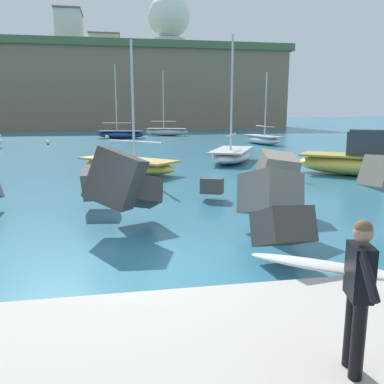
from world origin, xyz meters
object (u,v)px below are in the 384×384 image
Objects in this scene: boat_near_centre at (167,131)px; boat_far_left at (262,139)px; boat_near_left at (128,165)px; mooring_buoy_inner at (48,142)px; boat_mid_right at (121,134)px; station_building_west at (69,29)px; surfer_with_board at (352,282)px; boat_mid_left at (358,161)px; station_building_central at (105,48)px; mooring_buoy_outer at (111,155)px; mooring_buoy_middle at (107,137)px; boat_mid_centre at (232,155)px; radar_dome at (169,21)px.

boat_near_centre is 1.21× the size of boat_far_left.
boat_near_left is 20.75m from mooring_buoy_inner.
station_building_west is (-8.24, 32.09, 17.11)m from boat_mid_right.
boat_mid_right is 10.26m from mooring_buoy_inner.
mooring_buoy_inner is at bearing 103.90° from surfer_with_board.
station_building_central is (-13.82, 81.02, 16.56)m from boat_mid_left.
boat_mid_left is at bearing -80.32° from station_building_central.
boat_near_centre reaches higher than boat_mid_left.
station_building_central is at bearing 91.96° from boat_near_left.
boat_mid_right is at bearing 110.67° from boat_mid_left.
mooring_buoy_middle is at bearing 92.03° from mooring_buoy_outer.
mooring_buoy_outer is at bearing 98.08° from boat_near_left.
mooring_buoy_inner is (-18.14, 22.27, -0.50)m from boat_mid_left.
surfer_with_board is 48.45m from boat_near_centre.
boat_near_left is 14.70× the size of mooring_buoy_outer.
boat_near_centre is at bearing 99.07° from boat_mid_left.
boat_mid_right is 1.05× the size of station_building_central.
boat_mid_centre reaches higher than boat_near_left.
boat_mid_right reaches higher than boat_mid_centre.
mooring_buoy_outer is at bearing -146.46° from boat_far_left.
surfer_with_board is 0.26× the size of boat_near_centre.
station_building_central reaches higher than boat_mid_centre.
boat_mid_right is 0.75× the size of radar_dome.
boat_near_centre is at bearing 35.53° from mooring_buoy_middle.
mooring_buoy_middle is (-3.71, 43.04, -1.06)m from surfer_with_board.
surfer_with_board is at bearing -108.38° from boat_far_left.
boat_near_left is 26.05m from mooring_buoy_middle.
station_building_west is 19.88m from station_building_central.
boat_mid_centre reaches higher than surfer_with_board.
radar_dome is (11.34, 57.28, 20.35)m from mooring_buoy_outer.
boat_far_left reaches higher than mooring_buoy_outer.
boat_mid_right is 18.94× the size of mooring_buoy_middle.
station_building_central is (-2.55, 51.13, 16.77)m from boat_mid_right.
station_building_west reaches higher than boat_near_left.
boat_mid_right is at bearing -75.60° from station_building_west.
boat_mid_left is 69.89m from radar_dome.
surfer_with_board is 0.25× the size of boat_mid_right.
radar_dome is (-2.79, 47.92, 20.10)m from boat_far_left.
boat_near_left is 31.78m from boat_near_centre.
boat_mid_centre is 17.01× the size of mooring_buoy_outer.
boat_mid_centre is at bearing -93.67° from radar_dome.
boat_near_centre is at bearing 42.71° from mooring_buoy_inner.
radar_dome is at bearing 80.86° from boat_near_left.
mooring_buoy_outer is at bearing 97.20° from surfer_with_board.
station_building_central is (5.69, 19.04, -0.34)m from station_building_west.
boat_mid_left is 0.52× the size of radar_dome.
boat_near_left is at bearing 96.84° from surfer_with_board.
boat_mid_right is at bearing 92.83° from surfer_with_board.
boat_near_centre is at bearing -63.27° from station_building_west.
boat_mid_right is 1.93m from mooring_buoy_middle.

